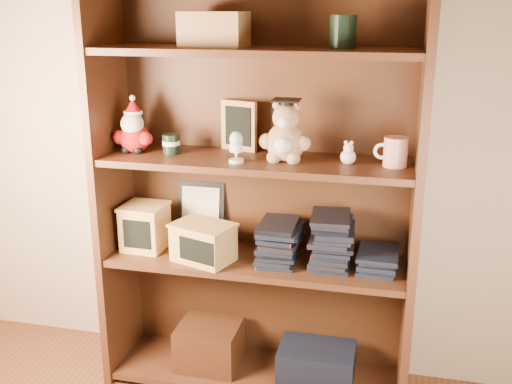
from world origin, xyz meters
TOP-DOWN VIEW (x-y plane):
  - bookcase at (0.09, 1.36)m, footprint 1.20×0.35m
  - shelf_lower at (0.10, 1.30)m, footprint 1.14×0.33m
  - shelf_upper at (0.10, 1.30)m, footprint 1.14×0.33m
  - santa_plush at (-0.38, 1.30)m, footprint 0.16×0.12m
  - teachers_tin at (-0.23, 1.30)m, footprint 0.07×0.07m
  - chalkboard_plaque at (0.00, 1.42)m, footprint 0.15×0.10m
  - egg_cup at (0.04, 1.23)m, footprint 0.05×0.05m
  - grad_teddy_bear at (0.21, 1.30)m, footprint 0.19×0.16m
  - pink_figurine at (0.43, 1.30)m, footprint 0.06×0.06m
  - teacher_mug at (0.59, 1.30)m, footprint 0.12×0.08m
  - certificate_frame at (-0.17, 1.44)m, footprint 0.20×0.05m
  - treats_box at (-0.36, 1.30)m, footprint 0.17×0.17m
  - pencils_box at (-0.09, 1.24)m, footprint 0.27×0.23m
  - book_stack_left at (0.19, 1.30)m, footprint 0.14×0.20m
  - book_stack_mid at (0.39, 1.30)m, footprint 0.14×0.20m
  - book_stack_right at (0.56, 1.30)m, footprint 0.14×0.20m

SIDE VIEW (x-z plane):
  - shelf_lower at x=0.10m, z-range 0.53..0.55m
  - book_stack_right at x=0.56m, z-range 0.55..0.63m
  - pencils_box at x=-0.09m, z-range 0.55..0.70m
  - book_stack_left at x=0.19m, z-range 0.55..0.71m
  - treats_box at x=-0.36m, z-range 0.55..0.73m
  - book_stack_mid at x=0.39m, z-range 0.55..0.74m
  - certificate_frame at x=-0.17m, z-range 0.55..0.80m
  - bookcase at x=0.09m, z-range -0.02..1.58m
  - shelf_upper at x=0.10m, z-range 0.93..0.95m
  - pink_figurine at x=0.43m, z-range 0.94..1.03m
  - teachers_tin at x=-0.23m, z-range 0.95..1.03m
  - teacher_mug at x=0.59m, z-range 0.95..1.05m
  - egg_cup at x=0.04m, z-range 0.95..1.07m
  - santa_plush at x=-0.38m, z-range 0.92..1.15m
  - grad_teddy_bear at x=0.21m, z-range 0.92..1.15m
  - chalkboard_plaque at x=0.00m, z-range 0.95..1.14m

